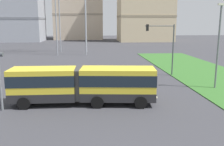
% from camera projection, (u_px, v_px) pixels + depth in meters
% --- Properties ---
extents(articulated_bus, '(11.94, 3.39, 3.00)m').
position_uv_depth(articulated_bus, '(83.00, 84.00, 20.40)').
color(articulated_bus, yellow).
rests_on(articulated_bus, ground).
extents(traffic_light_far_right, '(3.75, 0.28, 6.46)m').
position_uv_depth(traffic_light_far_right, '(164.00, 41.00, 31.10)').
color(traffic_light_far_right, '#474C51').
rests_on(traffic_light_far_right, ground).
extents(streetlight_median, '(0.70, 0.28, 8.48)m').
position_uv_depth(streetlight_median, '(218.00, 43.00, 24.67)').
color(streetlight_median, slate).
rests_on(streetlight_median, ground).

